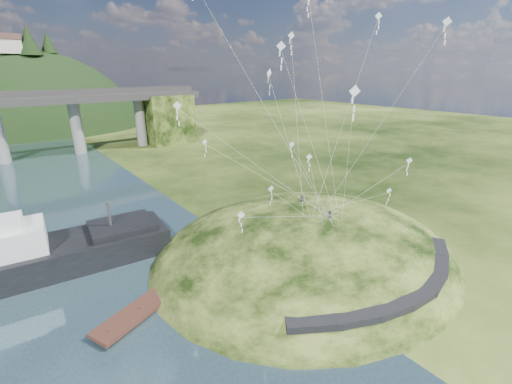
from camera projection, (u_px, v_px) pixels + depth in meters
ground at (261, 286)px, 32.62m from camera, size 320.00×320.00×0.00m
grass_hill at (305, 264)px, 39.22m from camera, size 36.00×32.00×13.00m
footpath at (402, 288)px, 28.95m from camera, size 22.29×5.84×0.83m
work_barge at (39, 254)px, 34.28m from camera, size 24.62×8.92×8.43m
wooden_dock at (166, 290)px, 31.30m from camera, size 14.26×7.63×1.03m
kite_flyers at (311, 201)px, 38.27m from camera, size 2.01×6.02×1.73m
kite_swarm at (297, 99)px, 33.62m from camera, size 20.04×17.35×21.92m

